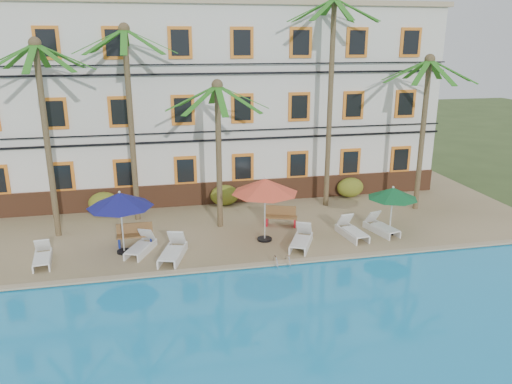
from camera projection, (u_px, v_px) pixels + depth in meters
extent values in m
plane|color=#384C23|center=(238.00, 263.00, 20.04)|extent=(100.00, 100.00, 0.00)
cube|color=tan|center=(221.00, 218.00, 24.68)|extent=(30.00, 12.00, 0.25)
cube|color=#1C95D5|center=(283.00, 368.00, 13.46)|extent=(26.00, 12.00, 0.20)
cube|color=tan|center=(242.00, 266.00, 19.11)|extent=(30.00, 0.35, 0.06)
cube|color=silver|center=(206.00, 102.00, 27.85)|extent=(25.00, 6.00, 10.00)
cube|color=brown|center=(215.00, 193.00, 26.28)|extent=(25.00, 0.12, 1.20)
cube|color=tan|center=(203.00, 5.00, 26.35)|extent=(25.40, 6.40, 0.25)
cube|color=orange|center=(62.00, 177.00, 24.42)|extent=(1.15, 0.10, 1.50)
cube|color=black|center=(62.00, 177.00, 24.37)|extent=(0.85, 0.04, 1.20)
cube|color=orange|center=(125.00, 174.00, 25.01)|extent=(1.15, 0.10, 1.50)
cube|color=black|center=(125.00, 174.00, 24.97)|extent=(0.85, 0.04, 1.20)
cube|color=orange|center=(185.00, 171.00, 25.61)|extent=(1.15, 0.10, 1.50)
cube|color=black|center=(186.00, 171.00, 25.56)|extent=(0.85, 0.04, 1.20)
cube|color=orange|center=(243.00, 168.00, 26.20)|extent=(1.15, 0.10, 1.50)
cube|color=black|center=(243.00, 168.00, 26.15)|extent=(0.85, 0.04, 1.20)
cube|color=orange|center=(298.00, 165.00, 26.80)|extent=(1.15, 0.10, 1.50)
cube|color=black|center=(298.00, 165.00, 26.75)|extent=(0.85, 0.04, 1.20)
cube|color=orange|center=(350.00, 162.00, 27.39)|extent=(1.15, 0.10, 1.50)
cube|color=black|center=(350.00, 162.00, 27.34)|extent=(0.85, 0.04, 1.20)
cube|color=orange|center=(400.00, 159.00, 27.98)|extent=(1.15, 0.10, 1.50)
cube|color=black|center=(401.00, 160.00, 27.94)|extent=(0.85, 0.04, 1.20)
cube|color=orange|center=(55.00, 114.00, 23.51)|extent=(1.15, 0.10, 1.50)
cube|color=black|center=(55.00, 114.00, 23.46)|extent=(0.85, 0.04, 1.20)
cube|color=orange|center=(120.00, 112.00, 24.11)|extent=(1.15, 0.10, 1.50)
cube|color=black|center=(120.00, 112.00, 24.06)|extent=(0.85, 0.04, 1.20)
cube|color=orange|center=(183.00, 110.00, 24.70)|extent=(1.15, 0.10, 1.50)
cube|color=black|center=(183.00, 110.00, 24.65)|extent=(0.85, 0.04, 1.20)
cube|color=orange|center=(242.00, 108.00, 25.29)|extent=(1.15, 0.10, 1.50)
cube|color=black|center=(243.00, 109.00, 25.25)|extent=(0.85, 0.04, 1.20)
cube|color=orange|center=(299.00, 107.00, 25.89)|extent=(1.15, 0.10, 1.50)
cube|color=black|center=(299.00, 107.00, 25.84)|extent=(0.85, 0.04, 1.20)
cube|color=orange|center=(353.00, 105.00, 26.48)|extent=(1.15, 0.10, 1.50)
cube|color=black|center=(354.00, 105.00, 26.43)|extent=(0.85, 0.04, 1.20)
cube|color=orange|center=(405.00, 104.00, 27.07)|extent=(1.15, 0.10, 1.50)
cube|color=black|center=(406.00, 104.00, 27.03)|extent=(0.85, 0.04, 1.20)
cube|color=orange|center=(47.00, 43.00, 22.57)|extent=(1.15, 0.10, 1.50)
cube|color=black|center=(46.00, 43.00, 22.53)|extent=(0.85, 0.04, 1.20)
cube|color=orange|center=(115.00, 43.00, 23.17)|extent=(1.15, 0.10, 1.50)
cube|color=black|center=(115.00, 43.00, 23.12)|extent=(0.85, 0.04, 1.20)
cube|color=orange|center=(180.00, 43.00, 23.76)|extent=(1.15, 0.10, 1.50)
cube|color=black|center=(180.00, 43.00, 23.71)|extent=(0.85, 0.04, 1.20)
cube|color=orange|center=(242.00, 43.00, 24.35)|extent=(1.15, 0.10, 1.50)
cube|color=black|center=(242.00, 43.00, 24.31)|extent=(0.85, 0.04, 1.20)
cube|color=orange|center=(301.00, 43.00, 24.95)|extent=(1.15, 0.10, 1.50)
cube|color=black|center=(301.00, 43.00, 24.90)|extent=(0.85, 0.04, 1.20)
cube|color=orange|center=(357.00, 42.00, 25.54)|extent=(1.15, 0.10, 1.50)
cube|color=black|center=(357.00, 42.00, 25.49)|extent=(0.85, 0.04, 1.20)
cube|color=orange|center=(411.00, 42.00, 26.13)|extent=(1.15, 0.10, 1.50)
cube|color=black|center=(411.00, 42.00, 26.09)|extent=(0.85, 0.04, 1.20)
cube|color=black|center=(214.00, 140.00, 25.31)|extent=(25.00, 0.08, 0.10)
cube|color=black|center=(214.00, 131.00, 25.18)|extent=(25.00, 0.08, 0.06)
cube|color=black|center=(212.00, 74.00, 24.34)|extent=(25.00, 0.08, 0.10)
cube|color=black|center=(212.00, 64.00, 24.21)|extent=(25.00, 0.08, 0.06)
cylinder|color=brown|center=(47.00, 145.00, 20.99)|extent=(0.26, 0.26, 8.22)
sphere|color=brown|center=(35.00, 43.00, 19.78)|extent=(0.50, 0.50, 0.50)
cube|color=#246D1A|center=(42.00, 56.00, 21.00)|extent=(0.28, 2.28, 1.08)
cube|color=#246D1A|center=(20.00, 56.00, 20.53)|extent=(1.81, 1.81, 1.08)
cube|color=#246D1A|center=(6.00, 57.00, 19.72)|extent=(2.28, 0.28, 1.08)
cube|color=#246D1A|center=(10.00, 58.00, 19.03)|extent=(1.81, 1.81, 1.08)
cube|color=#246D1A|center=(30.00, 58.00, 18.88)|extent=(0.28, 2.28, 1.08)
cube|color=#246D1A|center=(54.00, 57.00, 19.35)|extent=(1.81, 1.81, 1.08)
cube|color=#246D1A|center=(66.00, 57.00, 20.16)|extent=(2.28, 0.28, 1.08)
cube|color=#246D1A|center=(61.00, 56.00, 20.85)|extent=(1.81, 1.81, 1.08)
cylinder|color=brown|center=(131.00, 129.00, 22.92)|extent=(0.26, 0.26, 8.81)
sphere|color=brown|center=(124.00, 28.00, 21.63)|extent=(0.50, 0.50, 0.50)
cube|color=#246D1A|center=(126.00, 41.00, 22.84)|extent=(0.28, 2.28, 1.08)
cube|color=#246D1A|center=(107.00, 41.00, 22.37)|extent=(1.81, 1.81, 1.08)
cube|color=#246D1A|center=(98.00, 41.00, 21.56)|extent=(2.28, 0.28, 1.08)
cube|color=#246D1A|center=(104.00, 41.00, 20.87)|extent=(1.81, 1.81, 1.08)
cube|color=#246D1A|center=(124.00, 41.00, 20.72)|extent=(0.28, 2.28, 1.08)
cube|color=#246D1A|center=(144.00, 41.00, 21.19)|extent=(1.81, 1.81, 1.08)
cube|color=#246D1A|center=(151.00, 41.00, 22.00)|extent=(2.28, 0.28, 1.08)
cube|color=#246D1A|center=(144.00, 41.00, 22.69)|extent=(1.81, 1.81, 1.08)
cylinder|color=brown|center=(219.00, 158.00, 22.35)|extent=(0.26, 0.26, 6.48)
sphere|color=brown|center=(217.00, 85.00, 21.40)|extent=(0.50, 0.50, 0.50)
cube|color=#246D1A|center=(214.00, 95.00, 22.61)|extent=(0.28, 2.28, 1.08)
cube|color=#246D1A|center=(197.00, 96.00, 22.14)|extent=(1.81, 1.81, 1.08)
cube|color=#246D1A|center=(191.00, 98.00, 21.33)|extent=(2.28, 0.28, 1.08)
cube|color=#246D1A|center=(201.00, 100.00, 20.64)|extent=(1.81, 1.81, 1.08)
cube|color=#246D1A|center=(221.00, 100.00, 20.49)|extent=(0.28, 2.28, 1.08)
cube|color=#246D1A|center=(239.00, 99.00, 20.96)|extent=(1.81, 1.81, 1.08)
cube|color=#246D1A|center=(243.00, 97.00, 21.78)|extent=(2.28, 0.28, 1.08)
cube|color=#246D1A|center=(233.00, 95.00, 22.46)|extent=(1.81, 1.81, 1.08)
cylinder|color=brown|center=(330.00, 108.00, 24.75)|extent=(0.26, 0.26, 10.20)
cube|color=#246D1A|center=(326.00, 11.00, 24.47)|extent=(0.28, 2.28, 1.08)
cube|color=#246D1A|center=(312.00, 11.00, 24.00)|extent=(1.81, 1.81, 1.08)
cube|color=#246D1A|center=(311.00, 10.00, 23.18)|extent=(2.28, 0.28, 1.08)
cube|color=#246D1A|center=(324.00, 9.00, 22.50)|extent=(1.81, 1.81, 1.08)
cube|color=#246D1A|center=(343.00, 9.00, 22.35)|extent=(0.28, 2.28, 1.08)
cube|color=#246D1A|center=(357.00, 9.00, 22.82)|extent=(1.81, 1.81, 1.08)
cube|color=#246D1A|center=(357.00, 10.00, 23.63)|extent=(2.28, 0.28, 1.08)
cube|color=#246D1A|center=(344.00, 11.00, 24.32)|extent=(1.81, 1.81, 1.08)
cylinder|color=brown|center=(422.00, 137.00, 24.66)|extent=(0.26, 0.26, 7.46)
sphere|color=brown|center=(430.00, 59.00, 23.56)|extent=(0.50, 0.50, 0.50)
cube|color=#246D1A|center=(417.00, 69.00, 24.78)|extent=(0.28, 2.28, 1.08)
cube|color=#246D1A|center=(405.00, 70.00, 24.31)|extent=(1.81, 1.81, 1.08)
cube|color=#246D1A|center=(407.00, 71.00, 23.49)|extent=(2.28, 0.28, 1.08)
cube|color=#246D1A|center=(422.00, 72.00, 22.81)|extent=(1.81, 1.81, 1.08)
cube|color=#246D1A|center=(442.00, 72.00, 22.66)|extent=(0.28, 2.28, 1.08)
cube|color=#246D1A|center=(454.00, 71.00, 23.13)|extent=(1.81, 1.81, 1.08)
cube|color=#246D1A|center=(450.00, 70.00, 23.94)|extent=(2.28, 0.28, 1.08)
cube|color=#246D1A|center=(435.00, 69.00, 24.62)|extent=(1.81, 1.81, 1.08)
ellipsoid|color=#205317|center=(104.00, 203.00, 24.86)|extent=(1.50, 0.90, 1.10)
ellipsoid|color=#205317|center=(225.00, 195.00, 26.06)|extent=(1.50, 0.90, 1.10)
ellipsoid|color=#205317|center=(350.00, 187.00, 27.45)|extent=(1.50, 0.90, 1.10)
cylinder|color=black|center=(124.00, 252.00, 20.40)|extent=(0.59, 0.59, 0.08)
cylinder|color=silver|center=(122.00, 223.00, 20.04)|extent=(0.06, 0.06, 2.53)
cone|color=navy|center=(120.00, 200.00, 19.75)|extent=(2.64, 2.64, 0.58)
sphere|color=silver|center=(119.00, 192.00, 19.65)|extent=(0.10, 0.10, 0.10)
cylinder|color=black|center=(265.00, 239.00, 21.66)|extent=(0.64, 0.64, 0.09)
cylinder|color=silver|center=(265.00, 210.00, 21.27)|extent=(0.06, 0.06, 2.75)
cone|color=#E4492F|center=(265.00, 186.00, 20.95)|extent=(2.86, 2.86, 0.63)
sphere|color=silver|center=(265.00, 178.00, 20.85)|extent=(0.10, 0.10, 0.10)
cylinder|color=black|center=(389.00, 233.00, 22.40)|extent=(0.50, 0.50, 0.07)
cylinder|color=silver|center=(391.00, 211.00, 22.10)|extent=(0.06, 0.06, 2.13)
cone|color=#0F5529|center=(393.00, 193.00, 21.85)|extent=(2.22, 2.22, 0.49)
sphere|color=silver|center=(393.00, 187.00, 21.77)|extent=(0.10, 0.10, 0.10)
cube|color=white|center=(42.00, 259.00, 19.11)|extent=(0.71, 1.29, 0.06)
cube|color=white|center=(43.00, 245.00, 19.82)|extent=(0.62, 0.52, 0.62)
cube|color=white|center=(35.00, 261.00, 19.29)|extent=(0.26, 1.75, 0.28)
cube|color=white|center=(51.00, 259.00, 19.46)|extent=(0.26, 1.75, 0.28)
cube|color=white|center=(138.00, 248.00, 20.06)|extent=(1.07, 1.41, 0.06)
cube|color=white|center=(147.00, 235.00, 20.82)|extent=(0.73, 0.68, 0.64)
cube|color=white|center=(134.00, 249.00, 20.40)|extent=(0.82, 1.68, 0.30)
cube|color=white|center=(148.00, 250.00, 20.28)|extent=(0.82, 1.68, 0.30)
cube|color=white|center=(171.00, 253.00, 19.48)|extent=(1.06, 1.57, 0.07)
cube|color=white|center=(177.00, 238.00, 20.35)|extent=(0.79, 0.70, 0.72)
cube|color=white|center=(165.00, 254.00, 19.83)|extent=(0.67, 1.98, 0.33)
cube|color=white|center=(181.00, 255.00, 19.77)|extent=(0.67, 1.98, 0.33)
cube|color=white|center=(300.00, 241.00, 20.65)|extent=(1.19, 1.52, 0.06)
cube|color=white|center=(304.00, 228.00, 21.46)|extent=(0.80, 0.74, 0.69)
cube|color=white|center=(294.00, 242.00, 21.02)|extent=(0.94, 1.78, 0.32)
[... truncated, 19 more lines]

